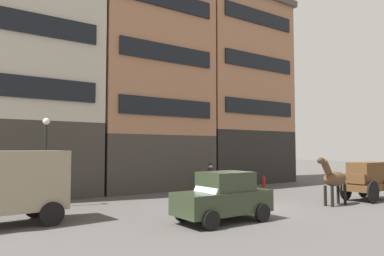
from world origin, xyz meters
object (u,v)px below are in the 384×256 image
object	(u,v)px
draft_horse	(334,179)
fire_hydrant_curbside	(264,181)
sedan_dark	(223,197)
pedestrian_officer	(211,176)
delivery_truck_near	(4,185)
streetlamp_curbside	(46,149)
cargo_wagon	(367,178)

from	to	relation	value
draft_horse	fire_hydrant_curbside	distance (m)	7.97
draft_horse	sedan_dark	xyz separation A→B (m)	(-6.75, 0.09, -0.36)
sedan_dark	pedestrian_officer	xyz separation A→B (m)	(4.95, 7.17, 0.07)
delivery_truck_near	streetlamp_curbside	xyz separation A→B (m)	(2.10, 3.48, 1.25)
delivery_truck_near	streetlamp_curbside	world-z (taller)	streetlamp_curbside
delivery_truck_near	pedestrian_officer	xyz separation A→B (m)	(11.75, 3.48, -0.44)
pedestrian_officer	fire_hydrant_curbside	bearing A→B (deg)	1.29
cargo_wagon	streetlamp_curbside	xyz separation A→B (m)	(-14.40, 7.26, 1.52)
pedestrian_officer	fire_hydrant_curbside	distance (m)	4.77
pedestrian_officer	streetlamp_curbside	world-z (taller)	streetlamp_curbside
sedan_dark	streetlamp_curbside	world-z (taller)	streetlamp_curbside
cargo_wagon	draft_horse	size ratio (longest dim) A/B	1.26
pedestrian_officer	draft_horse	bearing A→B (deg)	-76.02
delivery_truck_near	cargo_wagon	bearing A→B (deg)	-12.89
draft_horse	cargo_wagon	bearing A→B (deg)	0.04
sedan_dark	streetlamp_curbside	size ratio (longest dim) A/B	0.90
cargo_wagon	fire_hydrant_curbside	world-z (taller)	cargo_wagon
delivery_truck_near	pedestrian_officer	world-z (taller)	delivery_truck_near
cargo_wagon	streetlamp_curbside	world-z (taller)	streetlamp_curbside
cargo_wagon	streetlamp_curbside	distance (m)	16.20
cargo_wagon	streetlamp_curbside	bearing A→B (deg)	153.26
pedestrian_officer	streetlamp_curbside	size ratio (longest dim) A/B	0.44
fire_hydrant_curbside	streetlamp_curbside	bearing A→B (deg)	-179.59
cargo_wagon	pedestrian_officer	bearing A→B (deg)	123.25
delivery_truck_near	streetlamp_curbside	bearing A→B (deg)	58.88
cargo_wagon	fire_hydrant_curbside	size ratio (longest dim) A/B	3.57
draft_horse	delivery_truck_near	world-z (taller)	delivery_truck_near
fire_hydrant_curbside	pedestrian_officer	bearing A→B (deg)	-178.71
draft_horse	pedestrian_officer	world-z (taller)	draft_horse
sedan_dark	pedestrian_officer	world-z (taller)	sedan_dark
pedestrian_officer	fire_hydrant_curbside	xyz separation A→B (m)	(4.73, 0.11, -0.55)
cargo_wagon	pedestrian_officer	distance (m)	8.68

